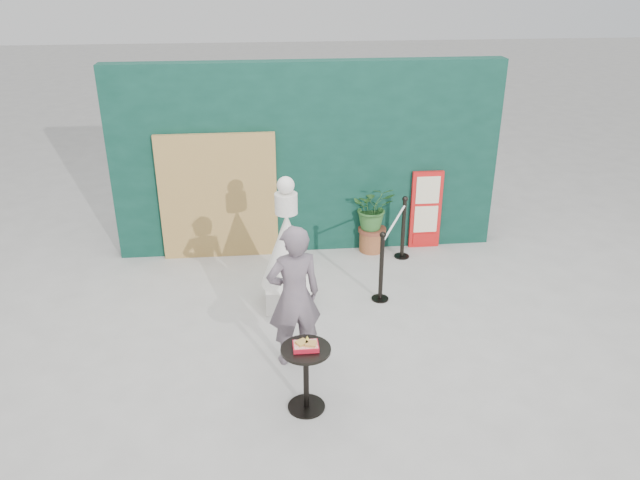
{
  "coord_description": "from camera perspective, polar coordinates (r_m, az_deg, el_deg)",
  "views": [
    {
      "loc": [
        -0.75,
        -6.18,
        4.4
      ],
      "look_at": [
        0.0,
        1.2,
        1.0
      ],
      "focal_mm": 35.0,
      "sensor_mm": 36.0,
      "label": 1
    }
  ],
  "objects": [
    {
      "name": "statue",
      "position": [
        8.32,
        -3.0,
        -1.39
      ],
      "size": [
        0.73,
        0.73,
        1.86
      ],
      "color": "silver",
      "rests_on": "ground"
    },
    {
      "name": "menu_board",
      "position": [
        10.23,
        9.66,
        2.73
      ],
      "size": [
        0.5,
        0.07,
        1.3
      ],
      "color": "red",
      "rests_on": "ground"
    },
    {
      "name": "cafe_table",
      "position": [
        6.59,
        -1.29,
        -11.69
      ],
      "size": [
        0.52,
        0.52,
        0.75
      ],
      "color": "black",
      "rests_on": "ground"
    },
    {
      "name": "ground",
      "position": [
        7.63,
        0.92,
        -10.63
      ],
      "size": [
        60.0,
        60.0,
        0.0
      ],
      "primitive_type": "plane",
      "color": "#ADAAA5",
      "rests_on": "ground"
    },
    {
      "name": "woman",
      "position": [
        7.12,
        -2.38,
        -5.15
      ],
      "size": [
        0.71,
        0.55,
        1.74
      ],
      "primitive_type": "imported",
      "rotation": [
        0.0,
        0.0,
        3.36
      ],
      "color": "#675861",
      "rests_on": "ground"
    },
    {
      "name": "back_wall",
      "position": [
        9.8,
        -1.16,
        7.4
      ],
      "size": [
        6.0,
        0.3,
        3.0
      ],
      "primitive_type": "cube",
      "color": "#0A2E24",
      "rests_on": "ground"
    },
    {
      "name": "planter",
      "position": [
        9.97,
        4.85,
        2.49
      ],
      "size": [
        0.67,
        0.58,
        1.14
      ],
      "color": "#975831",
      "rests_on": "ground"
    },
    {
      "name": "stanchion_barrier",
      "position": [
        9.22,
        6.7,
        -0.62
      ],
      "size": [
        0.84,
        1.54,
        1.03
      ],
      "color": "black",
      "rests_on": "ground"
    },
    {
      "name": "bamboo_fence",
      "position": [
        9.76,
        -9.27,
        3.89
      ],
      "size": [
        1.8,
        0.08,
        2.0
      ],
      "primitive_type": "cube",
      "color": "tan",
      "rests_on": "ground"
    },
    {
      "name": "food_basket",
      "position": [
        6.43,
        -1.3,
        -9.6
      ],
      "size": [
        0.26,
        0.19,
        0.11
      ],
      "color": "red",
      "rests_on": "cafe_table"
    }
  ]
}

